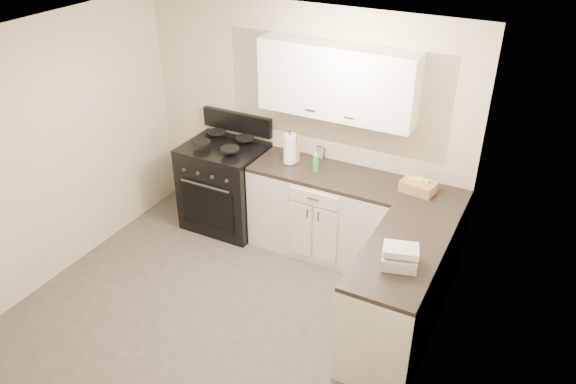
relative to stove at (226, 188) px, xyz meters
The scene contains 20 objects.
floor 1.73m from the stove, 61.87° to the right, with size 3.60×3.60×0.00m, color #473F38.
ceiling 2.64m from the stove, 61.87° to the right, with size 3.60×3.60×0.00m, color white.
wall_back 1.16m from the stove, 22.40° to the left, with size 3.60×3.60×0.00m, color beige.
wall_right 3.08m from the stove, 29.67° to the right, with size 3.60×3.60×0.00m, color beige.
wall_left 1.96m from the stove, 124.44° to the right, with size 3.60×3.60×0.00m, color beige.
wall_front 3.46m from the stove, 76.46° to the right, with size 3.60×3.60×0.00m, color beige.
base_cabinets_back 1.21m from the stove, ahead, with size 1.55×0.60×0.90m, color silver.
base_cabinets_right 2.37m from the stove, 15.27° to the right, with size 0.60×1.90×0.90m, color silver.
countertop_back 1.30m from the stove, ahead, with size 1.55×0.60×0.04m, color black.
countertop_right 2.42m from the stove, 15.27° to the right, with size 0.60×1.90×0.04m, color black.
upper_cabinets 1.85m from the stove, ahead, with size 1.55×0.30×0.70m, color white.
stove is the anchor object (origin of this frame).
knife_block 1.00m from the stove, ahead, with size 0.10×0.09×0.21m, color tan.
paper_towel 1.01m from the stove, ahead, with size 0.13×0.13×0.32m, color white.
soap_bottle 1.24m from the stove, ahead, with size 0.06×0.06×0.18m, color green.
picture_frame 1.19m from the stove, 15.62° to the left, with size 0.10×0.01×0.13m, color black.
wicker_basket 2.19m from the stove, ahead, with size 0.31×0.21×0.10m, color #A8794F.
countertop_grill 2.61m from the stove, 25.32° to the right, with size 0.27×0.25×0.10m, color silver.
oven_mitt_near 2.34m from the stove, 32.85° to the right, with size 0.02×0.17×0.30m, color black.
oven_mitt_far 2.24m from the stove, 28.51° to the right, with size 0.02×0.17×0.30m, color black.
Camera 1 is at (2.36, -3.07, 3.57)m, focal length 35.00 mm.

